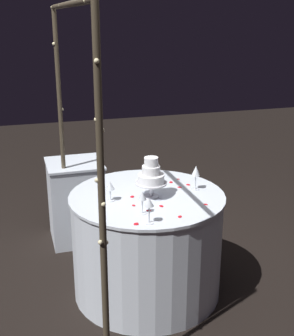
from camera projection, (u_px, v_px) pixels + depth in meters
ground_plane at (147, 289)px, 3.43m from camera, size 12.00×12.00×0.00m
decorative_arch at (74, 124)px, 2.87m from camera, size 1.77×0.06×2.06m
main_table at (147, 244)px, 3.31m from camera, size 1.11×1.11×0.78m
side_table at (76, 201)px, 4.10m from camera, size 0.49×0.49×0.75m
tiered_cake at (151, 175)px, 3.09m from camera, size 0.22×0.22×0.29m
wine_glass_0 at (149, 204)px, 2.70m from camera, size 0.06×0.06×0.17m
wine_glass_1 at (196, 172)px, 3.24m from camera, size 0.06×0.06×0.18m
wine_glass_2 at (142, 198)px, 2.84m from camera, size 0.06×0.06×0.15m
wine_glass_3 at (110, 187)px, 3.05m from camera, size 0.06×0.06×0.14m
wine_glass_4 at (158, 171)px, 3.35m from camera, size 0.06×0.06×0.15m
rose_petal_0 at (132, 197)px, 3.14m from camera, size 0.05×0.04×0.00m
rose_petal_1 at (144, 183)px, 3.41m from camera, size 0.04×0.04×0.00m
rose_petal_2 at (180, 187)px, 3.32m from camera, size 0.04×0.04×0.00m
rose_petal_3 at (136, 224)px, 2.72m from camera, size 0.02×0.03×0.00m
rose_petal_4 at (143, 184)px, 3.39m from camera, size 0.04×0.04×0.00m
rose_petal_5 at (163, 186)px, 3.35m from camera, size 0.04×0.04×0.00m
rose_petal_6 at (180, 217)px, 2.83m from camera, size 0.04×0.04×0.00m
rose_petal_7 at (188, 185)px, 3.37m from camera, size 0.04×0.04×0.00m
rose_petal_8 at (149, 211)px, 2.92m from camera, size 0.03×0.04×0.00m
rose_petal_9 at (206, 204)px, 3.01m from camera, size 0.04×0.04×0.00m
rose_petal_10 at (178, 179)px, 3.48m from camera, size 0.02×0.03×0.00m
rose_petal_11 at (171, 182)px, 3.42m from camera, size 0.05×0.04×0.00m
rose_petal_12 at (136, 223)px, 2.73m from camera, size 0.03×0.04×0.00m
rose_petal_13 at (161, 206)px, 2.99m from camera, size 0.04×0.03×0.00m
rose_petal_14 at (134, 205)px, 3.00m from camera, size 0.03×0.03×0.00m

